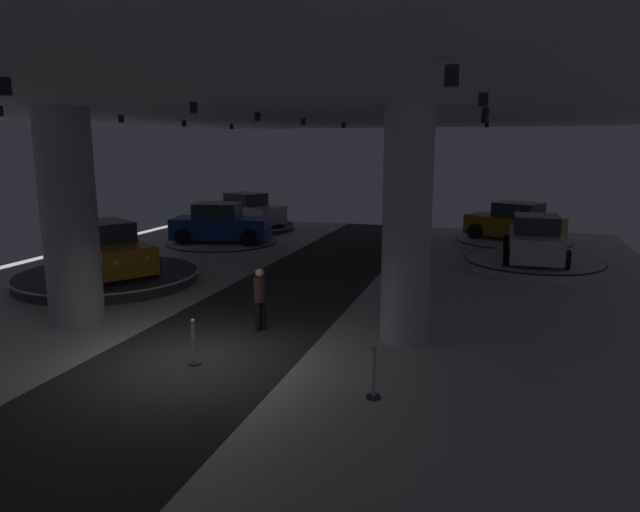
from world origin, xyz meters
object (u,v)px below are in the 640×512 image
object	(u,v)px
column_right	(407,226)
display_platform_deep_right	(513,242)
display_car_far_right	(535,240)
display_car_deep_left	(248,210)
display_platform_far_right	(533,263)
display_platform_deep_left	(248,227)
display_car_deep_right	(515,223)
visitor_walking_near	(260,295)
display_platform_far_left	(222,245)
display_car_mid_left	(106,250)
column_left	(69,218)
display_platform_mid_left	(108,277)
display_car_far_left	(221,224)

from	to	relation	value
column_right	display_platform_deep_right	bearing A→B (deg)	79.06
column_right	display_car_far_right	world-z (taller)	column_right
display_car_deep_left	display_platform_far_right	xyz separation A→B (m)	(14.38, -5.79, -0.88)
display_platform_deep_left	display_platform_deep_right	bearing A→B (deg)	-3.73
display_platform_deep_left	display_platform_deep_right	xyz separation A→B (m)	(13.72, -0.90, -0.00)
display_platform_deep_right	display_car_deep_right	xyz separation A→B (m)	(0.03, -0.01, 0.89)
display_car_far_right	display_car_deep_left	bearing A→B (deg)	157.96
display_platform_deep_right	visitor_walking_near	distance (m)	16.07
display_platform_far_left	display_platform_far_right	size ratio (longest dim) A/B	0.96
column_right	display_platform_far_right	xyz separation A→B (m)	(3.41, 9.51, -2.58)
display_platform_far_left	display_car_mid_left	xyz separation A→B (m)	(-0.87, -6.72, 0.93)
column_left	display_car_far_right	size ratio (longest dim) A/B	1.29
display_platform_mid_left	display_car_far_right	world-z (taller)	display_car_far_right
display_platform_mid_left	display_car_mid_left	distance (m)	0.93
display_platform_mid_left	display_platform_far_right	bearing A→B (deg)	26.02
display_car_deep_right	display_platform_far_right	bearing A→B (deg)	-83.01
display_platform_far_left	display_platform_deep_right	bearing A→B (deg)	21.62
display_car_deep_right	display_car_far_right	bearing A→B (deg)	-83.06
display_car_far_right	display_platform_far_left	bearing A→B (deg)	179.98
column_left	visitor_walking_near	bearing A→B (deg)	9.12
display_car_far_left	display_car_far_right	size ratio (longest dim) A/B	1.05
column_right	display_car_far_left	xyz separation A→B (m)	(-9.63, 9.47, -1.63)
display_platform_deep_left	display_platform_far_right	size ratio (longest dim) A/B	1.01
column_left	display_platform_deep_left	world-z (taller)	column_left
display_car_far_left	display_platform_far_right	bearing A→B (deg)	0.14
display_car_deep_left	display_platform_deep_left	bearing A→B (deg)	-23.30
display_platform_deep_right	display_platform_deep_left	bearing A→B (deg)	176.27
column_left	column_right	xyz separation A→B (m)	(8.43, 1.15, 0.00)
display_car_deep_right	visitor_walking_near	xyz separation A→B (m)	(-6.35, -14.73, -0.14)
column_right	display_platform_far_left	world-z (taller)	column_right
column_right	display_car_deep_left	world-z (taller)	column_right
display_car_mid_left	display_platform_mid_left	bearing A→B (deg)	-31.59
display_platform_far_right	display_platform_far_left	bearing A→B (deg)	-179.89
display_platform_far_right	display_car_deep_right	bearing A→B (deg)	96.99
column_right	visitor_walking_near	size ratio (longest dim) A/B	3.46
display_platform_deep_left	display_car_deep_right	world-z (taller)	display_car_deep_right
column_left	visitor_walking_near	xyz separation A→B (m)	(4.89, 0.78, -1.84)
display_platform_deep_right	visitor_walking_near	xyz separation A→B (m)	(-6.33, -14.75, 0.75)
display_platform_deep_left	display_car_deep_left	world-z (taller)	display_car_deep_left
visitor_walking_near	display_car_deep_right	bearing A→B (deg)	66.68
column_right	display_platform_far_right	world-z (taller)	column_right
display_platform_deep_left	column_left	bearing A→B (deg)	-81.31
column_right	display_platform_deep_left	world-z (taller)	column_right
display_car_deep_left	display_car_deep_right	bearing A→B (deg)	-3.83
display_platform_far_left	visitor_walking_near	distance (m)	11.58
display_car_far_left	display_car_mid_left	world-z (taller)	display_car_mid_left
display_car_deep_left	display_car_deep_right	world-z (taller)	display_car_deep_left
display_platform_deep_left	display_car_far_left	bearing A→B (deg)	-77.28
column_left	display_car_mid_left	world-z (taller)	column_left
column_left	display_car_deep_right	bearing A→B (deg)	54.09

